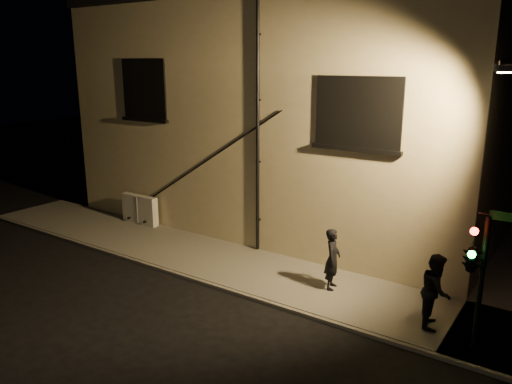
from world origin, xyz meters
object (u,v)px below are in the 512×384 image
Objects in this scene: pedestrian_b at (436,291)px; pedestrian_a at (332,259)px; traffic_signal at (473,257)px; utility_cabinet at (140,209)px.

pedestrian_a is at bearing 67.94° from pedestrian_b.
pedestrian_a is 0.55× the size of traffic_signal.
pedestrian_a is 3.01m from pedestrian_b.
pedestrian_b is at bearing -113.96° from pedestrian_a.
traffic_signal is (12.77, -2.16, 1.60)m from utility_cabinet.
utility_cabinet is 0.54× the size of traffic_signal.
pedestrian_b is (2.97, -0.49, 0.04)m from pedestrian_a.
pedestrian_b is (11.94, -1.57, 0.35)m from utility_cabinet.
pedestrian_a is (8.97, -1.08, 0.31)m from utility_cabinet.
utility_cabinet is 0.94× the size of pedestrian_b.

